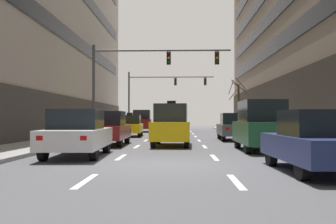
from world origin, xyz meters
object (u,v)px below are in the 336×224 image
Objects in this scene: traffic_signal_1 at (159,88)px; pedestrian_1 at (284,123)px; car_driving_2 at (107,129)px; traffic_signal_0 at (142,70)px; car_parked_2 at (261,126)px; car_driving_3 at (142,121)px; car_driving_4 at (175,121)px; street_tree_0 at (238,104)px; taxi_driving_6 at (174,122)px; car_parked_1 at (316,142)px; taxi_driving_0 at (130,126)px; taxi_driving_1 at (171,125)px; car_driving_5 at (78,133)px; car_parked_3 at (234,127)px.

traffic_signal_1 is 22.63m from pedestrian_1.
traffic_signal_0 is (1.19, 6.03, 3.75)m from car_driving_2.
car_parked_2 is 0.48× the size of traffic_signal_0.
car_driving_4 is (3.30, 3.07, 0.02)m from car_driving_3.
street_tree_0 is at bearing 54.24° from traffic_signal_0.
car_driving_2 is at bearing -162.04° from pedestrian_1.
taxi_driving_6 is 1.03× the size of car_parked_1.
traffic_signal_1 is (1.36, 14.65, 3.97)m from taxi_driving_0.
car_parked_2 is 27.71m from traffic_signal_1.
car_parked_1 is at bearing -67.26° from taxi_driving_1.
car_parked_2 is (3.86, -18.24, -0.00)m from taxi_driving_6.
traffic_signal_0 is at bearing 84.21° from car_driving_5.
car_parked_1 is 0.84× the size of street_tree_0.
car_driving_3 is at bearing 90.22° from car_driving_5.
car_parked_2 is 11.36m from traffic_signal_0.
car_driving_5 is at bearing -89.85° from car_driving_2.
car_driving_2 is 0.50× the size of traffic_signal_0.
taxi_driving_6 is 24.84m from car_parked_1.
car_driving_5 is 12.25m from traffic_signal_0.
car_parked_1 is at bearing -102.02° from pedestrian_1.
taxi_driving_0 is 12.50m from street_tree_0.
taxi_driving_1 is 0.95× the size of car_driving_5.
taxi_driving_6 reaches higher than pedestrian_1.
car_driving_2 is 8.44m from car_parked_3.
car_driving_3 reaches higher than car_parked_2.
taxi_driving_1 is at bearing -80.13° from car_driving_3.
taxi_driving_0 is at bearing 120.26° from car_parked_2.
street_tree_0 reaches higher than car_driving_2.
car_parked_2 is (-0.00, 6.29, 0.28)m from car_parked_1.
taxi_driving_1 reaches higher than car_driving_2.
car_parked_2 reaches higher than taxi_driving_0.
street_tree_0 is at bearing -10.12° from car_driving_3.
car_parked_3 is at bearing -73.32° from traffic_signal_1.
car_driving_2 is 19.70m from street_tree_0.
car_driving_5 is (0.01, -5.57, -0.02)m from car_driving_2.
taxi_driving_0 is at bearing 109.38° from taxi_driving_1.
car_driving_2 is at bearing 176.56° from taxi_driving_1.
car_parked_3 is (7.06, 10.18, 0.00)m from car_driving_5.
taxi_driving_0 is at bearing 111.46° from traffic_signal_0.
car_driving_2 is 2.84× the size of pedestrian_1.
car_driving_3 reaches higher than car_parked_3.
car_driving_3 reaches higher than taxi_driving_0.
taxi_driving_6 is (3.20, 20.79, 0.23)m from car_driving_5.
car_driving_2 is 18.95m from car_driving_3.
car_driving_2 is at bearing 127.22° from car_parked_1.
car_parked_3 is (7.12, -4.57, 0.04)m from taxi_driving_0.
car_driving_4 is (3.27, 12.84, 0.31)m from taxi_driving_0.
taxi_driving_0 is 0.96× the size of car_parked_3.
taxi_driving_0 is 1.00× the size of car_parked_2.
traffic_signal_0 is 9.67m from pedestrian_1.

